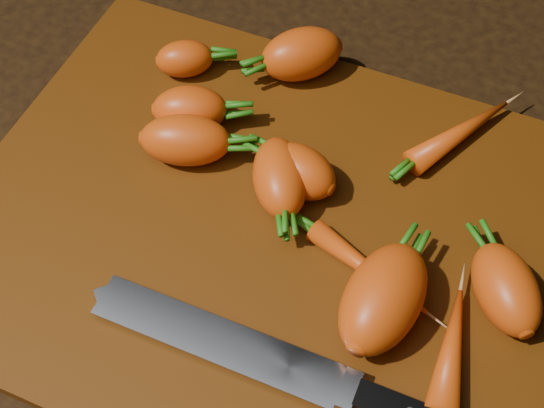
% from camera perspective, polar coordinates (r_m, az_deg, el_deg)
% --- Properties ---
extents(ground, '(2.00, 2.00, 0.01)m').
position_cam_1_polar(ground, '(0.63, -0.36, -2.50)').
color(ground, black).
extents(cutting_board, '(0.50, 0.40, 0.01)m').
position_cam_1_polar(cutting_board, '(0.62, -0.36, -1.96)').
color(cutting_board, '#4E2607').
rests_on(cutting_board, ground).
extents(carrot_0, '(0.08, 0.06, 0.04)m').
position_cam_1_polar(carrot_0, '(0.67, -6.21, 7.10)').
color(carrot_0, '#E84D0D').
rests_on(carrot_0, cutting_board).
extents(carrot_1, '(0.07, 0.06, 0.04)m').
position_cam_1_polar(carrot_1, '(0.62, 2.15, 2.47)').
color(carrot_1, '#E84D0D').
rests_on(carrot_1, cutting_board).
extents(carrot_2, '(0.08, 0.09, 0.04)m').
position_cam_1_polar(carrot_2, '(0.61, 0.60, 2.00)').
color(carrot_2, '#E84D0D').
rests_on(carrot_2, cutting_board).
extents(carrot_3, '(0.07, 0.10, 0.06)m').
position_cam_1_polar(carrot_3, '(0.55, 8.37, -7.04)').
color(carrot_3, '#E84D0D').
rests_on(carrot_3, cutting_board).
extents(carrot_4, '(0.09, 0.09, 0.05)m').
position_cam_1_polar(carrot_4, '(0.71, 2.24, 11.22)').
color(carrot_4, '#E84D0D').
rests_on(carrot_4, cutting_board).
extents(carrot_5, '(0.06, 0.06, 0.03)m').
position_cam_1_polar(carrot_5, '(0.71, -6.60, 10.81)').
color(carrot_5, '#E84D0D').
rests_on(carrot_5, cutting_board).
extents(carrot_6, '(0.08, 0.09, 0.04)m').
position_cam_1_polar(carrot_6, '(0.58, 17.20, -6.15)').
color(carrot_6, '#E84D0D').
rests_on(carrot_6, cutting_board).
extents(carrot_7, '(0.08, 0.11, 0.02)m').
position_cam_1_polar(carrot_7, '(0.68, 14.00, 5.24)').
color(carrot_7, '#E84D0D').
rests_on(carrot_7, cutting_board).
extents(carrot_8, '(0.11, 0.05, 0.02)m').
position_cam_1_polar(carrot_8, '(0.59, 7.28, -4.93)').
color(carrot_8, '#E84D0D').
rests_on(carrot_8, cutting_board).
extents(carrot_9, '(0.04, 0.10, 0.02)m').
position_cam_1_polar(carrot_9, '(0.56, 13.35, -10.55)').
color(carrot_9, '#E84D0D').
rests_on(carrot_9, cutting_board).
extents(carrot_10, '(0.09, 0.07, 0.04)m').
position_cam_1_polar(carrot_10, '(0.64, -6.54, 4.80)').
color(carrot_10, '#E84D0D').
rests_on(carrot_10, cutting_board).
extents(knife, '(0.31, 0.03, 0.02)m').
position_cam_1_polar(knife, '(0.55, -2.39, -10.85)').
color(knife, gray).
rests_on(knife, cutting_board).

